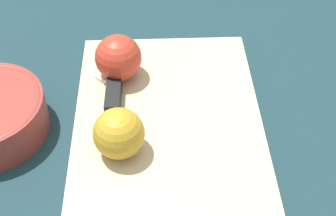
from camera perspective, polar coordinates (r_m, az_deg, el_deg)
ground_plane at (r=0.65m, az=0.00°, el=-2.27°), size 4.00×4.00×0.00m
cutting_board at (r=0.64m, az=0.00°, el=-1.77°), size 0.39×0.31×0.02m
apple_half_left at (r=0.58m, az=-5.99°, el=-3.11°), size 0.06×0.06×0.06m
apple_half_right at (r=0.68m, az=-6.06°, el=6.11°), size 0.07×0.07×0.07m
knife at (r=0.67m, az=-6.61°, el=1.98°), size 0.16×0.05×0.02m
apple_slice at (r=0.71m, az=-7.07°, el=4.42°), size 0.05×0.05×0.01m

